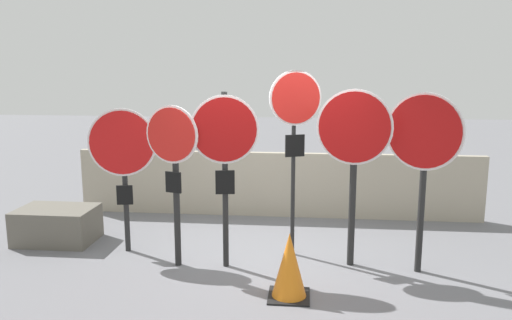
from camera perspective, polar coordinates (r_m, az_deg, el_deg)
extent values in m
plane|color=slate|center=(6.90, 1.24, -11.19)|extent=(40.00, 40.00, 0.00)
cube|color=#A89E89|center=(8.66, 2.35, -2.82)|extent=(6.97, 0.12, 1.12)
cylinder|color=black|center=(7.13, -14.74, -2.56)|extent=(0.07, 0.07, 1.96)
cylinder|color=white|center=(6.97, -15.05, 1.94)|extent=(0.92, 0.18, 0.92)
cylinder|color=red|center=(6.95, -15.08, 1.92)|extent=(0.86, 0.17, 0.86)
cube|color=black|center=(7.11, -14.77, -3.88)|extent=(0.22, 0.06, 0.27)
cylinder|color=black|center=(6.47, -9.09, -3.57)|extent=(0.08, 0.08, 1.98)
cylinder|color=white|center=(6.28, -9.59, 2.89)|extent=(0.71, 0.23, 0.73)
cylinder|color=red|center=(6.26, -9.68, 2.87)|extent=(0.65, 0.21, 0.67)
cube|color=black|center=(6.38, -9.43, -2.53)|extent=(0.22, 0.08, 0.27)
cylinder|color=black|center=(6.33, -3.55, -2.46)|extent=(0.07, 0.07, 2.26)
cylinder|color=white|center=(6.16, -3.62, 3.49)|extent=(0.85, 0.16, 0.86)
cylinder|color=#AD0F0F|center=(6.14, -3.63, 3.47)|extent=(0.79, 0.15, 0.80)
cube|color=black|center=(6.27, -3.55, -2.55)|extent=(0.24, 0.06, 0.30)
cylinder|color=black|center=(6.74, 4.27, -0.99)|extent=(0.06, 0.06, 2.42)
cylinder|color=white|center=(6.57, 4.54, 7.08)|extent=(0.68, 0.30, 0.72)
cylinder|color=red|center=(6.55, 4.60, 7.07)|extent=(0.62, 0.27, 0.66)
cube|color=black|center=(6.63, 4.47, 1.64)|extent=(0.26, 0.12, 0.29)
cylinder|color=black|center=(6.51, 11.00, -3.09)|extent=(0.09, 0.09, 2.08)
cylinder|color=white|center=(6.31, 11.18, 3.69)|extent=(0.93, 0.21, 0.95)
cylinder|color=#AD0F0F|center=(6.29, 11.16, 3.67)|extent=(0.87, 0.20, 0.89)
cylinder|color=black|center=(6.52, 18.44, -3.98)|extent=(0.08, 0.08, 1.96)
cylinder|color=white|center=(6.31, 18.69, 3.07)|extent=(0.83, 0.48, 0.94)
cylinder|color=#AD0F0F|center=(6.29, 18.64, 3.06)|extent=(0.78, 0.45, 0.88)
cube|color=black|center=(5.85, 3.78, -15.24)|extent=(0.47, 0.47, 0.02)
cone|color=orange|center=(5.69, 3.83, -11.82)|extent=(0.39, 0.39, 0.73)
cube|color=#605B51|center=(8.02, -21.79, -6.90)|extent=(1.11, 0.76, 0.51)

